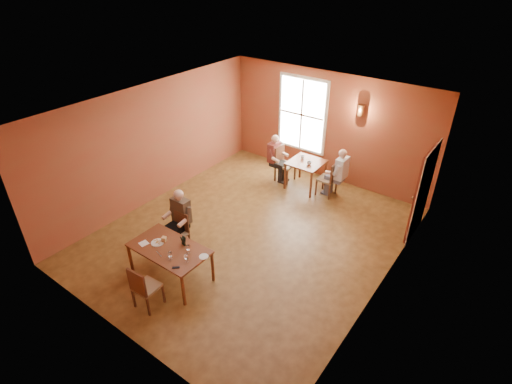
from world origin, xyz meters
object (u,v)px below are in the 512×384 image
Objects in this scene: second_table at (305,175)px; chair_diner_white at (327,178)px; chair_diner_main at (177,233)px; diner_white at (329,173)px; chair_empty at (147,286)px; main_table at (171,262)px; chair_diner_maroon at (285,164)px; diner_maroon at (285,160)px; diner_main at (175,226)px.

chair_diner_white is (0.65, 0.00, 0.10)m from second_table.
diner_white is at bearing -110.67° from chair_diner_main.
chair_empty is at bearing 116.69° from chair_diner_main.
chair_diner_white is 0.74× the size of diner_white.
chair_diner_white is at bearing 78.85° from chair_empty.
chair_empty is at bearing 172.00° from chair_diner_white.
diner_white reaches higher than main_table.
diner_white is at bearing 77.76° from main_table.
second_table is 0.66m from chair_diner_maroon.
chair_diner_maroon is (-0.65, 0.00, 0.12)m from second_table.
chair_diner_main is 4.00m from chair_diner_maroon.
chair_diner_white is (1.48, 4.00, 0.04)m from chair_diner_main.
diner_maroon is (-0.35, 4.65, 0.28)m from main_table.
chair_diner_maroon is at bearing -92.55° from chair_diner_main.
chair_empty is 0.70× the size of diner_white.
chair_diner_maroon is at bearing 90.00° from diner_maroon.
chair_diner_main is 1.02× the size of second_table.
chair_empty is 5.45m from chair_diner_maroon.
diner_white is at bearing 78.54° from chair_empty.
diner_maroon is (-1.33, 0.00, 0.16)m from chair_diner_white.
chair_diner_white is at bearing 90.00° from diner_white.
diner_white is at bearing -110.53° from diner_main.
diner_main is at bearing -2.11° from diner_maroon.
chair_diner_white reaches higher than chair_diner_main.
chair_diner_maroon is at bearing 180.00° from second_table.
chair_empty is at bearing 5.98° from diner_maroon.
second_table is at bearing -101.71° from chair_diner_main.
diner_maroon is at bearing -90.00° from chair_diner_maroon.
second_table is at bearing -101.62° from diner_main.
diner_white is (0.79, 5.42, 0.19)m from chair_empty.
main_table is at bearing 168.11° from chair_diner_white.
chair_diner_main is at bearing 127.57° from main_table.
main_table is at bearing 4.33° from diner_maroon.
diner_white reaches higher than chair_diner_maroon.
chair_diner_white is (0.76, 5.42, 0.02)m from chair_empty.
diner_white is 1.31× the size of chair_diner_maroon.
chair_diner_main is 4.00m from diner_maroon.
second_table is at bearing 85.96° from main_table.
diner_main is at bearing 128.88° from main_table.
chair_diner_white is 1.30m from chair_diner_maroon.
diner_maroon is at bearing 90.00° from diner_white.
diner_main is 4.03m from chair_diner_maroon.
chair_diner_maroon is 0.14m from diner_maroon.
chair_diner_main is (-0.50, 0.65, 0.08)m from main_table.
diner_maroon is at bearing 90.00° from chair_diner_white.
chair_empty is 0.95× the size of chair_diner_white.
chair_diner_white is 1.34m from diner_maroon.
diner_main is (0.00, -0.03, 0.21)m from chair_diner_main.
chair_empty is 5.42m from second_table.
chair_empty reaches higher than main_table.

